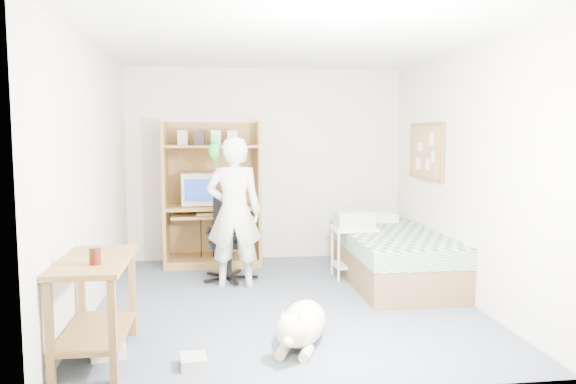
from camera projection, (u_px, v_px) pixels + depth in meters
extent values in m
plane|color=#474E60|center=(284.00, 302.00, 5.55)|extent=(4.00, 4.00, 0.00)
cube|color=beige|center=(266.00, 164.00, 7.39)|extent=(3.60, 0.02, 2.50)
cube|color=beige|center=(461.00, 174.00, 5.65)|extent=(0.02, 4.00, 2.50)
cube|color=beige|center=(91.00, 178.00, 5.19)|extent=(0.02, 4.00, 2.50)
cube|color=white|center=(284.00, 44.00, 5.29)|extent=(3.60, 4.00, 0.02)
cube|color=olive|center=(166.00, 195.00, 6.97)|extent=(0.04, 0.60, 1.80)
cube|color=olive|center=(259.00, 193.00, 7.12)|extent=(0.04, 0.60, 1.80)
cube|color=olive|center=(213.00, 192.00, 7.33)|extent=(1.20, 0.02, 1.80)
cube|color=olive|center=(213.00, 207.00, 7.06)|extent=(1.12, 0.60, 0.04)
cube|color=olive|center=(213.00, 215.00, 6.99)|extent=(1.00, 0.50, 0.03)
cube|color=olive|center=(212.00, 146.00, 6.98)|extent=(1.12, 0.55, 0.03)
cube|color=olive|center=(213.00, 260.00, 7.13)|extent=(1.12, 0.60, 0.10)
cube|color=brown|center=(393.00, 266.00, 6.29)|extent=(1.00, 2.00, 0.36)
cube|color=#2A6D71|center=(393.00, 241.00, 6.26)|extent=(1.02, 2.02, 0.20)
cube|color=white|center=(373.00, 218.00, 7.03)|extent=(0.55, 0.35, 0.12)
cube|color=brown|center=(94.00, 261.00, 4.09)|extent=(0.50, 1.00, 0.04)
cube|color=brown|center=(50.00, 335.00, 3.66)|extent=(0.05, 0.05, 0.70)
cube|color=brown|center=(113.00, 332.00, 3.71)|extent=(0.05, 0.05, 0.70)
cube|color=brown|center=(82.00, 295.00, 4.55)|extent=(0.05, 0.05, 0.70)
cube|color=brown|center=(132.00, 294.00, 4.60)|extent=(0.05, 0.05, 0.70)
cube|color=brown|center=(96.00, 332.00, 4.15)|extent=(0.46, 0.92, 0.03)
cube|color=olive|center=(426.00, 151.00, 6.51)|extent=(0.03, 0.90, 0.60)
cube|color=brown|center=(427.00, 125.00, 6.48)|extent=(0.04, 0.94, 0.04)
cube|color=brown|center=(425.00, 178.00, 6.55)|extent=(0.04, 0.94, 0.04)
cylinder|color=black|center=(230.00, 277.00, 6.36)|extent=(0.55, 0.55, 0.06)
cylinder|color=black|center=(229.00, 262.00, 6.34)|extent=(0.06, 0.06, 0.37)
cube|color=black|center=(229.00, 243.00, 6.32)|extent=(0.46, 0.46, 0.07)
cube|color=black|center=(230.00, 213.00, 6.50)|extent=(0.39, 0.09, 0.51)
cube|color=black|center=(208.00, 231.00, 6.30)|extent=(0.06, 0.28, 0.04)
cube|color=black|center=(249.00, 230.00, 6.32)|extent=(0.06, 0.28, 0.04)
imported|color=silver|center=(234.00, 212.00, 6.04)|extent=(0.63, 0.44, 1.63)
ellipsoid|color=#148B25|center=(214.00, 151.00, 5.97)|extent=(0.12, 0.12, 0.19)
sphere|color=#148B25|center=(214.00, 140.00, 5.92)|extent=(0.08, 0.08, 0.08)
cone|color=#ED5915|center=(214.00, 140.00, 5.88)|extent=(0.04, 0.04, 0.03)
cylinder|color=#148B25|center=(215.00, 161.00, 6.02)|extent=(0.04, 0.13, 0.12)
ellipsoid|color=beige|center=(303.00, 323.00, 4.45)|extent=(0.57, 0.79, 0.32)
sphere|color=beige|center=(292.00, 331.00, 4.06)|extent=(0.24, 0.24, 0.24)
cone|color=beige|center=(283.00, 316.00, 4.04)|extent=(0.07, 0.07, 0.09)
cone|color=beige|center=(299.00, 317.00, 4.01)|extent=(0.07, 0.07, 0.09)
ellipsoid|color=beige|center=(288.00, 341.00, 3.96)|extent=(0.12, 0.15, 0.08)
cylinder|color=beige|center=(312.00, 316.00, 4.82)|extent=(0.14, 0.23, 0.11)
cube|color=silver|center=(354.00, 228.00, 6.43)|extent=(0.50, 0.40, 0.04)
cube|color=silver|center=(354.00, 265.00, 6.47)|extent=(0.46, 0.36, 0.03)
cylinder|color=silver|center=(339.00, 257.00, 6.26)|extent=(0.03, 0.03, 0.57)
cylinder|color=silver|center=(376.00, 256.00, 6.32)|extent=(0.03, 0.03, 0.57)
cylinder|color=silver|center=(332.00, 250.00, 6.60)|extent=(0.03, 0.03, 0.57)
cylinder|color=silver|center=(368.00, 250.00, 6.65)|extent=(0.03, 0.03, 0.57)
cube|color=#AFAFAA|center=(354.00, 219.00, 6.42)|extent=(0.42, 0.32, 0.18)
cube|color=beige|center=(199.00, 188.00, 7.06)|extent=(0.42, 0.44, 0.40)
cube|color=navy|center=(199.00, 190.00, 6.85)|extent=(0.33, 0.02, 0.27)
cube|color=beige|center=(215.00, 213.00, 6.95)|extent=(0.46, 0.20, 0.03)
cylinder|color=gold|center=(243.00, 200.00, 7.05)|extent=(0.08, 0.08, 0.12)
cylinder|color=#44140A|center=(95.00, 256.00, 3.91)|extent=(0.08, 0.08, 0.12)
cube|color=white|center=(108.00, 350.00, 4.18)|extent=(0.29, 0.26, 0.10)
cube|color=beige|center=(193.00, 361.00, 4.00)|extent=(0.20, 0.24, 0.08)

